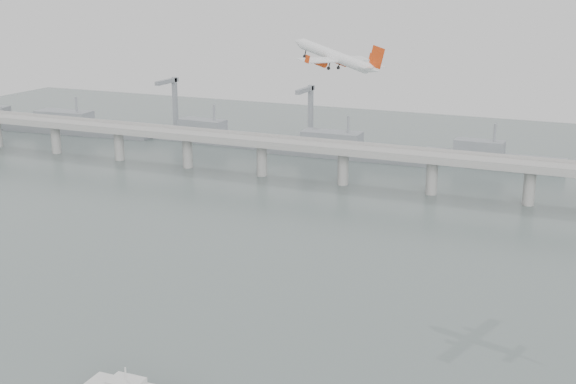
% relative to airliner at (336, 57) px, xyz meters
% --- Properties ---
extents(ground, '(900.00, 900.00, 0.00)m').
position_rel_airliner_xyz_m(ground, '(-12.01, -70.71, -83.95)').
color(ground, '#566461').
rests_on(ground, ground).
extents(bridge, '(800.00, 22.00, 23.90)m').
position_rel_airliner_xyz_m(bridge, '(-13.16, 129.29, -66.31)').
color(bridge, '#999996').
rests_on(bridge, ground).
extents(distant_fleet, '(453.00, 60.90, 40.00)m').
position_rel_airliner_xyz_m(distant_fleet, '(-167.37, 194.37, -77.73)').
color(distant_fleet, gray).
rests_on(distant_fleet, ground).
extents(airliner, '(40.46, 37.53, 12.59)m').
position_rel_airliner_xyz_m(airliner, '(0.00, 0.00, 0.00)').
color(airliner, white).
rests_on(airliner, ground).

